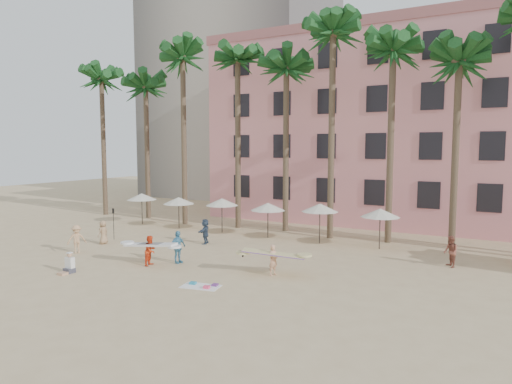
% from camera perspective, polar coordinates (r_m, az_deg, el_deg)
% --- Properties ---
extents(ground, '(120.00, 120.00, 0.00)m').
position_cam_1_polar(ground, '(22.46, -11.18, -11.36)').
color(ground, '#D1B789').
rests_on(ground, ground).
extents(pink_hotel, '(35.00, 14.00, 16.00)m').
position_cam_1_polar(pink_hotel, '(43.00, 19.67, 7.28)').
color(pink_hotel, pink).
rests_on(pink_hotel, ground).
extents(grey_tower, '(22.00, 18.00, 50.00)m').
position_cam_1_polar(grey_tower, '(65.72, -1.70, 21.97)').
color(grey_tower, '#A89E8E').
rests_on(grey_tower, ground).
extents(palm_row, '(44.40, 5.40, 16.30)m').
position_cam_1_polar(palm_row, '(34.75, 5.81, 16.30)').
color(palm_row, brown).
rests_on(palm_row, ground).
extents(umbrella_row, '(22.50, 2.70, 2.73)m').
position_cam_1_polar(umbrella_row, '(33.74, -1.52, -1.50)').
color(umbrella_row, '#332B23').
rests_on(umbrella_row, ground).
extents(beach_towel, '(1.95, 1.30, 0.14)m').
position_cam_1_polar(beach_towel, '(21.99, -6.77, -11.58)').
color(beach_towel, white).
rests_on(beach_towel, ground).
extents(carrier_yellow, '(3.23, 1.72, 1.60)m').
position_cam_1_polar(carrier_yellow, '(23.45, 2.18, -8.18)').
color(carrier_yellow, tan).
rests_on(carrier_yellow, ground).
extents(carrier_white, '(3.12, 1.18, 1.66)m').
position_cam_1_polar(carrier_white, '(26.03, -13.05, -6.98)').
color(carrier_white, '#F24319').
rests_on(carrier_white, ground).
extents(beachgoers, '(21.98, 8.65, 1.84)m').
position_cam_1_polar(beachgoers, '(28.49, -7.72, -5.87)').
color(beachgoers, '#35465D').
rests_on(beachgoers, ground).
extents(paddle, '(0.18, 0.04, 2.23)m').
position_cam_1_polar(paddle, '(33.75, -17.39, -3.34)').
color(paddle, black).
rests_on(paddle, ground).
extents(seated_man, '(0.47, 0.83, 1.07)m').
position_cam_1_polar(seated_man, '(25.88, -22.37, -8.55)').
color(seated_man, '#3F3F4C').
rests_on(seated_man, ground).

